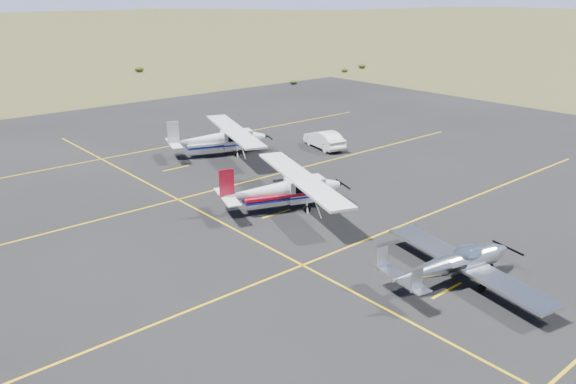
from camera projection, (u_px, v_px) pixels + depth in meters
name	position (u px, v px, depth m)	size (l,w,h in m)	color
ground	(422.00, 243.00, 27.24)	(1600.00, 1600.00, 0.00)	#383D1C
apron	(322.00, 204.00, 32.26)	(72.00, 72.00, 0.02)	black
aircraft_low_wing	(455.00, 263.00, 23.27)	(6.29, 8.65, 1.87)	silver
aircraft_cessna	(284.00, 189.00, 31.12)	(7.34, 10.46, 2.69)	silver
aircraft_plain	(220.00, 138.00, 41.53)	(7.66, 10.88, 2.80)	silver
sedan	(324.00, 139.00, 43.47)	(1.45, 4.16, 1.37)	white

